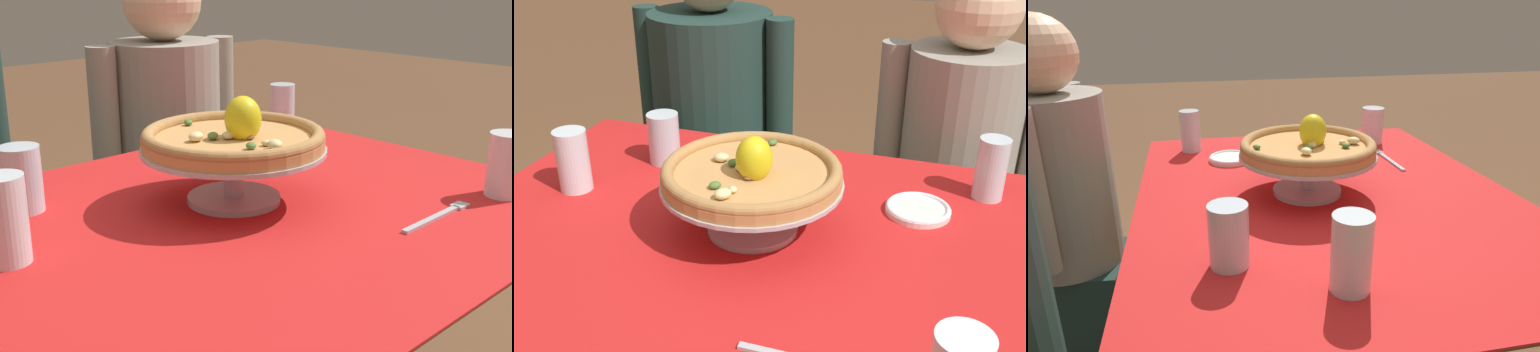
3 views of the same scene
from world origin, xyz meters
The scene contains 10 objects.
dining_table centered at (0.00, 0.00, 0.65)m, with size 1.17×0.95×0.76m.
pizza_stand centered at (0.02, 0.05, 0.83)m, with size 0.34×0.34×0.11m.
pizza centered at (0.02, 0.05, 0.89)m, with size 0.34×0.34×0.10m.
water_glass_back_right centered at (0.44, 0.33, 0.82)m, with size 0.06×0.06×0.13m.
water_glass_front_right centered at (0.42, -0.29, 0.82)m, with size 0.07×0.07×0.12m.
water_glass_side_left centered at (-0.41, 0.08, 0.82)m, with size 0.07×0.07×0.14m.
water_glass_back_left centered at (-0.29, 0.27, 0.81)m, with size 0.07×0.07×0.12m.
side_plate centered at (0.31, 0.22, 0.77)m, with size 0.13×0.13×0.02m.
dinner_fork centered at (0.22, -0.27, 0.76)m, with size 0.20×0.02×0.01m.
diner_right centered at (0.37, 0.73, 0.57)m, with size 0.47×0.34×1.20m.
Camera 3 is at (-1.01, 0.32, 1.21)m, focal length 31.52 mm.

